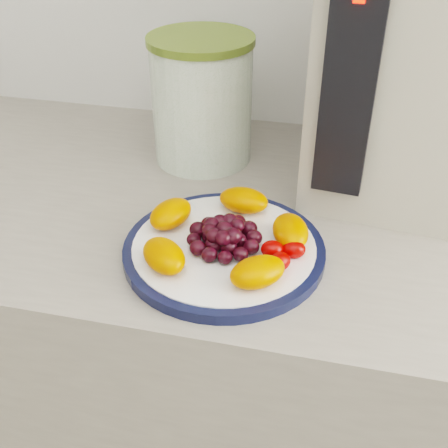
# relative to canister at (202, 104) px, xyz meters

# --- Properties ---
(counter) EXTENTS (3.50, 0.60, 0.90)m
(counter) POSITION_rel_canister_xyz_m (0.20, -0.12, -0.55)
(counter) COLOR gray
(counter) RESTS_ON floor
(cabinet_face) EXTENTS (3.48, 0.58, 0.84)m
(cabinet_face) POSITION_rel_canister_xyz_m (0.20, -0.12, -0.58)
(cabinet_face) COLOR #97784A
(cabinet_face) RESTS_ON floor
(plate_rim) EXTENTS (0.27, 0.27, 0.01)m
(plate_rim) POSITION_rel_canister_xyz_m (0.10, -0.27, -0.09)
(plate_rim) COLOR #0E1533
(plate_rim) RESTS_ON counter
(plate_face) EXTENTS (0.24, 0.24, 0.02)m
(plate_face) POSITION_rel_canister_xyz_m (0.10, -0.27, -0.09)
(plate_face) COLOR white
(plate_face) RESTS_ON counter
(canister) EXTENTS (0.19, 0.19, 0.20)m
(canister) POSITION_rel_canister_xyz_m (0.00, 0.00, 0.00)
(canister) COLOR #346517
(canister) RESTS_ON counter
(canister_lid) EXTENTS (0.19, 0.19, 0.01)m
(canister_lid) POSITION_rel_canister_xyz_m (-0.00, 0.00, 0.11)
(canister_lid) COLOR #5B6C21
(canister_lid) RESTS_ON canister
(appliance_body) EXTENTS (0.26, 0.33, 0.39)m
(appliance_body) POSITION_rel_canister_xyz_m (0.31, 0.00, 0.10)
(appliance_body) COLOR #B4AC98
(appliance_body) RESTS_ON counter
(appliance_panel) EXTENTS (0.07, 0.03, 0.29)m
(appliance_panel) POSITION_rel_canister_xyz_m (0.23, -0.15, 0.10)
(appliance_panel) COLOR black
(appliance_panel) RESTS_ON appliance_body
(appliance_led) EXTENTS (0.01, 0.01, 0.01)m
(appliance_led) POSITION_rel_canister_xyz_m (0.23, -0.17, 0.21)
(appliance_led) COLOR #FF0C05
(appliance_led) RESTS_ON appliance_panel
(fruit_plate) EXTENTS (0.23, 0.22, 0.04)m
(fruit_plate) POSITION_rel_canister_xyz_m (0.10, -0.27, -0.07)
(fruit_plate) COLOR #DB5500
(fruit_plate) RESTS_ON plate_face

